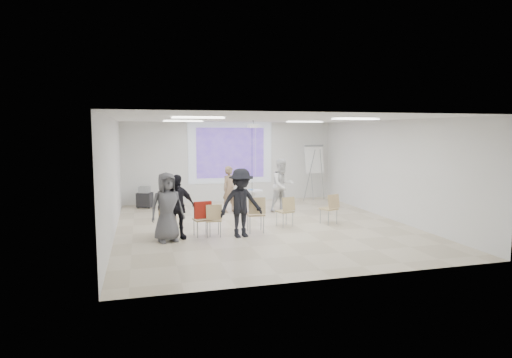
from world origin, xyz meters
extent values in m
cube|color=beige|center=(0.00, 0.00, -0.05)|extent=(8.00, 9.00, 0.10)
cube|color=white|center=(0.00, 0.00, 3.05)|extent=(8.00, 9.00, 0.10)
cube|color=silver|center=(0.00, 4.55, 1.50)|extent=(8.00, 0.10, 3.00)
cube|color=silver|center=(-4.05, 0.00, 1.50)|extent=(0.10, 9.00, 3.00)
cube|color=silver|center=(4.05, 0.00, 1.50)|extent=(0.10, 9.00, 3.00)
cube|color=silver|center=(0.00, 4.49, 1.85)|extent=(3.20, 0.01, 2.30)
cube|color=#4D2FA0|center=(0.00, 4.47, 1.85)|extent=(2.60, 0.01, 1.90)
cylinder|color=white|center=(0.26, 2.05, 0.03)|extent=(0.47, 0.47, 0.05)
cylinder|color=silver|center=(0.26, 2.05, 0.36)|extent=(0.13, 0.13, 0.66)
cylinder|color=silver|center=(0.26, 2.05, 0.72)|extent=(0.64, 0.64, 0.04)
cube|color=white|center=(0.31, 2.02, 0.74)|extent=(0.23, 0.19, 0.01)
cube|color=#4285C8|center=(0.17, 2.11, 0.75)|extent=(0.15, 0.21, 0.02)
imported|color=#93755A|center=(-0.49, 2.30, 0.87)|extent=(0.75, 0.65, 1.73)
imported|color=white|center=(1.23, 1.97, 0.97)|extent=(1.11, 0.98, 1.95)
cube|color=white|center=(-0.31, 2.55, 1.14)|extent=(0.08, 0.12, 0.04)
cube|color=silver|center=(1.05, 2.22, 1.31)|extent=(0.07, 0.12, 0.04)
cube|color=tan|center=(-2.65, -0.38, 0.44)|extent=(0.50, 0.50, 0.04)
cube|color=tan|center=(-2.70, -0.56, 0.68)|extent=(0.42, 0.19, 0.39)
cylinder|color=#96989E|center=(-2.86, -0.49, 0.21)|extent=(0.03, 0.03, 0.43)
cylinder|color=#93959B|center=(-2.53, -0.58, 0.21)|extent=(0.03, 0.03, 0.43)
cylinder|color=gray|center=(-2.77, -0.17, 0.21)|extent=(0.03, 0.03, 0.43)
cylinder|color=gray|center=(-2.45, -0.26, 0.21)|extent=(0.03, 0.03, 0.43)
cube|color=tan|center=(-1.84, -0.71, 0.43)|extent=(0.46, 0.46, 0.04)
cube|color=tan|center=(-1.81, -0.90, 0.67)|extent=(0.41, 0.14, 0.38)
cylinder|color=gray|center=(-1.98, -0.90, 0.21)|extent=(0.02, 0.02, 0.42)
cylinder|color=gray|center=(-1.65, -0.85, 0.21)|extent=(0.02, 0.02, 0.42)
cylinder|color=gray|center=(-2.03, -0.58, 0.21)|extent=(0.02, 0.02, 0.42)
cylinder|color=#96999E|center=(-1.70, -0.53, 0.21)|extent=(0.02, 0.02, 0.42)
cube|color=tan|center=(-1.57, -0.82, 0.43)|extent=(0.41, 0.41, 0.04)
cube|color=tan|center=(-1.57, -1.01, 0.66)|extent=(0.40, 0.09, 0.38)
cylinder|color=gray|center=(-1.73, -0.98, 0.21)|extent=(0.02, 0.02, 0.42)
cylinder|color=gray|center=(-1.41, -0.99, 0.21)|extent=(0.02, 0.02, 0.42)
cylinder|color=#92949A|center=(-1.73, -0.66, 0.21)|extent=(0.02, 0.02, 0.42)
cylinder|color=gray|center=(-1.41, -0.67, 0.21)|extent=(0.02, 0.02, 0.42)
cube|color=tan|center=(-0.40, -0.64, 0.48)|extent=(0.48, 0.48, 0.04)
cube|color=tan|center=(-0.42, -0.86, 0.74)|extent=(0.45, 0.13, 0.43)
cylinder|color=#919499|center=(-0.60, -0.81, 0.23)|extent=(0.03, 0.03, 0.47)
cylinder|color=gray|center=(-0.24, -0.84, 0.23)|extent=(0.03, 0.03, 0.47)
cylinder|color=gray|center=(-0.57, -0.45, 0.23)|extent=(0.03, 0.03, 0.47)
cylinder|color=gray|center=(-0.21, -0.48, 0.23)|extent=(0.03, 0.03, 0.47)
cube|color=tan|center=(0.56, -0.21, 0.43)|extent=(0.49, 0.49, 0.04)
cube|color=tan|center=(0.61, -0.39, 0.67)|extent=(0.41, 0.18, 0.38)
cylinder|color=gray|center=(0.45, -0.41, 0.21)|extent=(0.03, 0.03, 0.42)
cylinder|color=#93969B|center=(0.76, -0.32, 0.21)|extent=(0.03, 0.03, 0.42)
cylinder|color=gray|center=(0.36, -0.10, 0.21)|extent=(0.03, 0.03, 0.42)
cylinder|color=#93969B|center=(0.68, -0.01, 0.21)|extent=(0.03, 0.03, 0.42)
cube|color=tan|center=(1.90, -0.22, 0.44)|extent=(0.52, 0.52, 0.04)
cube|color=tan|center=(1.96, -0.40, 0.68)|extent=(0.41, 0.22, 0.39)
cylinder|color=gray|center=(1.80, -0.43, 0.22)|extent=(0.03, 0.03, 0.43)
cylinder|color=gray|center=(2.11, -0.32, 0.22)|extent=(0.03, 0.03, 0.43)
cylinder|color=gray|center=(1.69, -0.11, 0.22)|extent=(0.03, 0.03, 0.43)
cylinder|color=gray|center=(2.00, 0.00, 0.22)|extent=(0.03, 0.03, 0.43)
cube|color=#A01E13|center=(-1.84, -0.93, 0.72)|extent=(0.45, 0.16, 0.42)
imported|color=black|center=(-1.57, -0.80, 0.46)|extent=(0.32, 0.23, 0.02)
imported|color=black|center=(-2.48, -0.84, 0.93)|extent=(1.21, 0.90, 1.85)
imported|color=black|center=(-0.89, -1.06, 0.99)|extent=(1.38, 0.90, 1.97)
imported|color=#59595E|center=(-2.72, -1.01, 0.95)|extent=(1.05, 0.82, 1.89)
cylinder|color=gray|center=(2.87, 3.64, 1.00)|extent=(0.40, 0.19, 1.97)
cylinder|color=#919499|center=(3.42, 3.71, 1.00)|extent=(0.35, 0.28, 1.97)
cylinder|color=#94979D|center=(3.10, 4.02, 1.00)|extent=(0.08, 0.44, 1.96)
cube|color=white|center=(3.13, 3.80, 1.61)|extent=(0.80, 0.32, 1.10)
cube|color=#93979B|center=(3.12, 3.85, 2.11)|extent=(0.80, 0.16, 0.08)
cube|color=black|center=(-3.20, 3.89, 0.28)|extent=(0.61, 0.55, 0.50)
cube|color=gray|center=(-3.20, 3.89, 0.64)|extent=(0.43, 0.41, 0.22)
cylinder|color=black|center=(-3.44, 3.82, 0.03)|extent=(0.08, 0.08, 0.06)
cylinder|color=black|center=(-3.07, 3.68, 0.03)|extent=(0.08, 0.08, 0.06)
cylinder|color=black|center=(-3.33, 4.10, 0.03)|extent=(0.08, 0.08, 0.06)
cylinder|color=black|center=(-2.96, 3.95, 0.03)|extent=(0.08, 0.08, 0.06)
cube|color=white|center=(0.10, 1.50, 2.82)|extent=(0.30, 0.25, 0.10)
cylinder|color=gray|center=(0.10, 1.50, 2.93)|extent=(0.04, 0.04, 0.14)
cylinder|color=black|center=(0.04, 1.42, 1.39)|extent=(0.01, 0.01, 2.77)
cylinder|color=white|center=(0.14, 1.40, 1.39)|extent=(0.01, 0.01, 2.77)
cube|color=white|center=(-2.00, 2.00, 2.97)|extent=(1.20, 0.30, 0.02)
cube|color=white|center=(2.00, 2.00, 2.97)|extent=(1.20, 0.30, 0.02)
cube|color=white|center=(-2.00, -1.50, 2.97)|extent=(1.20, 0.30, 0.02)
cube|color=white|center=(2.00, -1.50, 2.97)|extent=(1.20, 0.30, 0.02)
camera|label=1|loc=(-3.30, -11.39, 2.67)|focal=30.00mm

